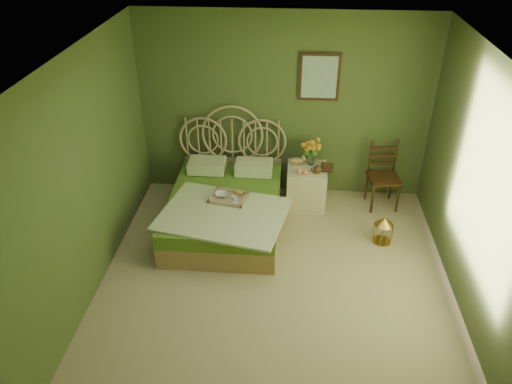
# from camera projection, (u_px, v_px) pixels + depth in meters

# --- Properties ---
(floor) EXTENTS (4.50, 4.50, 0.00)m
(floor) POSITION_uv_depth(u_px,v_px,m) (275.00, 292.00, 5.60)
(floor) COLOR tan
(floor) RESTS_ON ground
(ceiling) EXTENTS (4.50, 4.50, 0.00)m
(ceiling) POSITION_uv_depth(u_px,v_px,m) (280.00, 64.00, 4.24)
(ceiling) COLOR silver
(ceiling) RESTS_ON wall_back
(wall_back) EXTENTS (4.00, 0.00, 4.00)m
(wall_back) POSITION_uv_depth(u_px,v_px,m) (284.00, 107.00, 6.83)
(wall_back) COLOR #4C582E
(wall_back) RESTS_ON floor
(wall_left) EXTENTS (0.00, 4.50, 4.50)m
(wall_left) POSITION_uv_depth(u_px,v_px,m) (80.00, 185.00, 5.05)
(wall_left) COLOR #4C582E
(wall_left) RESTS_ON floor
(wall_right) EXTENTS (0.00, 4.50, 4.50)m
(wall_right) POSITION_uv_depth(u_px,v_px,m) (485.00, 202.00, 4.79)
(wall_right) COLOR #4C582E
(wall_right) RESTS_ON floor
(wall_art) EXTENTS (0.54, 0.04, 0.64)m
(wall_art) POSITION_uv_depth(u_px,v_px,m) (319.00, 77.00, 6.54)
(wall_art) COLOR black
(wall_art) RESTS_ON wall_back
(bed) EXTENTS (1.68, 2.13, 1.32)m
(bed) POSITION_uv_depth(u_px,v_px,m) (225.00, 206.00, 6.58)
(bed) COLOR #A37A51
(bed) RESTS_ON floor
(nightstand) EXTENTS (0.54, 0.54, 1.02)m
(nightstand) POSITION_uv_depth(u_px,v_px,m) (307.00, 182.00, 6.96)
(nightstand) COLOR beige
(nightstand) RESTS_ON floor
(chair) EXTENTS (0.46, 0.46, 0.93)m
(chair) POSITION_uv_depth(u_px,v_px,m) (384.00, 171.00, 6.92)
(chair) COLOR black
(chair) RESTS_ON floor
(birdcage) EXTENTS (0.24, 0.24, 0.36)m
(birdcage) POSITION_uv_depth(u_px,v_px,m) (383.00, 230.00, 6.30)
(birdcage) COLOR gold
(birdcage) RESTS_ON floor
(book_lower) EXTENTS (0.19, 0.24, 0.02)m
(book_lower) POSITION_uv_depth(u_px,v_px,m) (320.00, 167.00, 6.83)
(book_lower) COLOR #381E0F
(book_lower) RESTS_ON nightstand
(book_upper) EXTENTS (0.20, 0.25, 0.02)m
(book_upper) POSITION_uv_depth(u_px,v_px,m) (321.00, 166.00, 6.82)
(book_upper) COLOR #472819
(book_upper) RESTS_ON nightstand
(cereal_bowl) EXTENTS (0.17, 0.17, 0.04)m
(cereal_bowl) POSITION_uv_depth(u_px,v_px,m) (221.00, 195.00, 6.36)
(cereal_bowl) COLOR white
(cereal_bowl) RESTS_ON bed
(coffee_cup) EXTENTS (0.10, 0.10, 0.07)m
(coffee_cup) POSITION_uv_depth(u_px,v_px,m) (234.00, 199.00, 6.25)
(coffee_cup) COLOR white
(coffee_cup) RESTS_ON bed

